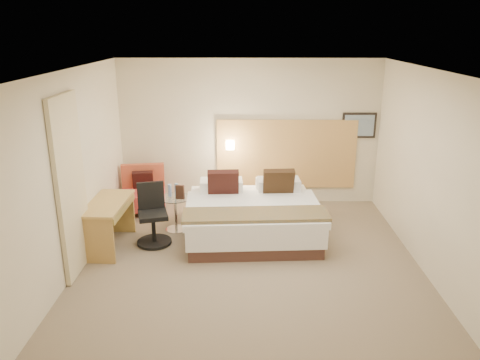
{
  "coord_description": "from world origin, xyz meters",
  "views": [
    {
      "loc": [
        -0.06,
        -6.03,
        3.21
      ],
      "look_at": [
        -0.15,
        0.73,
        1.0
      ],
      "focal_mm": 35.0,
      "sensor_mm": 36.0,
      "label": 1
    }
  ],
  "objects_px": {
    "desk_chair": "(153,219)",
    "lounge_chair": "(143,193)",
    "bed": "(252,214)",
    "side_table": "(176,212)",
    "desk": "(109,212)"
  },
  "relations": [
    {
      "from": "bed",
      "to": "side_table",
      "type": "distance_m",
      "value": 1.26
    },
    {
      "from": "side_table",
      "to": "desk",
      "type": "relative_size",
      "value": 0.49
    },
    {
      "from": "desk",
      "to": "desk_chair",
      "type": "distance_m",
      "value": 0.66
    },
    {
      "from": "lounge_chair",
      "to": "desk_chair",
      "type": "relative_size",
      "value": 0.93
    },
    {
      "from": "desk",
      "to": "side_table",
      "type": "bearing_deg",
      "value": 34.85
    },
    {
      "from": "desk_chair",
      "to": "lounge_chair",
      "type": "bearing_deg",
      "value": 107.8
    },
    {
      "from": "bed",
      "to": "desk_chair",
      "type": "bearing_deg",
      "value": -166.74
    },
    {
      "from": "bed",
      "to": "side_table",
      "type": "bearing_deg",
      "value": 174.77
    },
    {
      "from": "lounge_chair",
      "to": "side_table",
      "type": "relative_size",
      "value": 1.51
    },
    {
      "from": "lounge_chair",
      "to": "side_table",
      "type": "height_order",
      "value": "lounge_chair"
    },
    {
      "from": "lounge_chair",
      "to": "desk",
      "type": "xyz_separation_m",
      "value": [
        -0.18,
        -1.5,
        0.25
      ]
    },
    {
      "from": "bed",
      "to": "lounge_chair",
      "type": "xyz_separation_m",
      "value": [
        -1.97,
        0.99,
        -0.0
      ]
    },
    {
      "from": "bed",
      "to": "lounge_chair",
      "type": "distance_m",
      "value": 2.21
    },
    {
      "from": "desk",
      "to": "lounge_chair",
      "type": "bearing_deg",
      "value": 83.04
    },
    {
      "from": "desk",
      "to": "desk_chair",
      "type": "height_order",
      "value": "desk_chair"
    }
  ]
}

